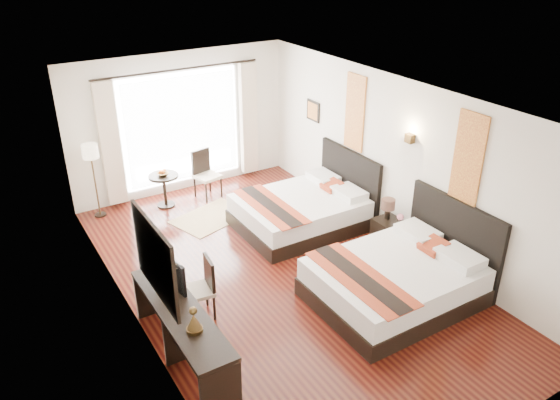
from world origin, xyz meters
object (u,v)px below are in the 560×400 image
television (163,272)px  floor_lamp (91,156)px  vase (400,224)px  window_chair (207,183)px  bed_far (304,209)px  nightstand (390,235)px  table_lamp (388,206)px  console_desk (183,335)px  fruit_bowl (163,174)px  side_table (165,190)px  bed_near (399,278)px  desk_chair (200,299)px

television → floor_lamp: floor_lamp is taller
vase → television: (-3.95, 0.06, 0.41)m
window_chair → television: bearing=-44.0°
bed_far → television: 3.59m
bed_far → nightstand: bearing=-61.2°
table_lamp → console_desk: table_lamp is taller
vase → fruit_bowl: fruit_bowl is taller
television → side_table: television is taller
side_table → table_lamp: bearing=-51.6°
bed_near → bed_far: size_ratio=1.05×
bed_far → side_table: bearing=132.1°
bed_far → window_chair: bearing=116.1°
vase → window_chair: 4.03m
nightstand → table_lamp: 0.51m
console_desk → side_table: console_desk is taller
desk_chair → table_lamp: bearing=-170.8°
floor_lamp → side_table: size_ratio=2.18×
bed_far → nightstand: (0.78, -1.41, -0.07)m
bed_near → desk_chair: bed_near is taller
nightstand → floor_lamp: floor_lamp is taller
bed_far → television: size_ratio=2.96×
nightstand → console_desk: 4.03m
desk_chair → bed_far: bearing=-144.9°
table_lamp → nightstand: bearing=-96.1°
bed_near → vase: size_ratio=19.37×
bed_far → television: bearing=-154.0°
desk_chair → window_chair: window_chair is taller
desk_chair → floor_lamp: (-0.40, 3.71, 0.92)m
bed_far → side_table: bed_far is taller
bed_near → nightstand: size_ratio=4.34×
nightstand → console_desk: size_ratio=0.24×
bed_near → window_chair: 4.63m
nightstand → vase: vase is taller
side_table → fruit_bowl: bearing=-116.7°
fruit_bowl → desk_chair: bearing=-103.1°
floor_lamp → vase: bearing=-45.6°
bed_far → table_lamp: (0.79, -1.29, 0.42)m
bed_near → desk_chair: bearing=156.7°
console_desk → floor_lamp: size_ratio=1.55×
vase → floor_lamp: (-3.84, 3.92, 0.63)m
table_lamp → fruit_bowl: bearing=128.7°
television → table_lamp: bearing=-96.4°
bed_far → television: (-3.17, -1.55, 0.65)m
table_lamp → floor_lamp: 5.29m
table_lamp → console_desk: 4.08m
fruit_bowl → floor_lamp: bearing=166.5°
console_desk → television: (0.02, 0.55, 0.59)m
television → fruit_bowl: size_ratio=3.54×
desk_chair → side_table: (0.81, 3.45, 0.06)m
nightstand → bed_near: bearing=-126.5°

